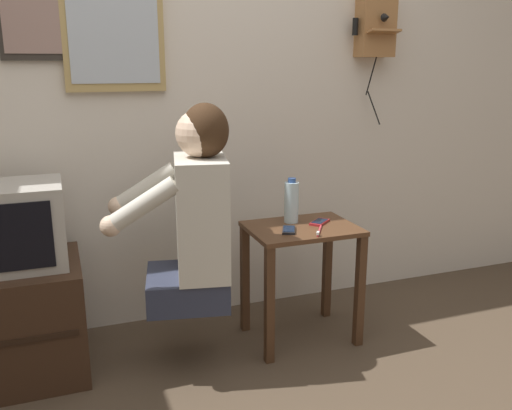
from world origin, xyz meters
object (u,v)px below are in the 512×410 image
Objects in this scene: cell_phone_spare at (320,222)px; toothbrush at (319,231)px; cell_phone_held at (289,230)px; water_bottle at (291,202)px; framed_picture at (31,10)px; wall_phone_antique at (376,23)px; wall_mirror at (112,6)px; person at (195,213)px.

toothbrush is at bearing -67.56° from cell_phone_spare.
water_bottle is at bearing 87.01° from cell_phone_held.
water_bottle is at bearing -43.80° from toothbrush.
cell_phone_spare is (1.25, -0.43, -1.00)m from framed_picture.
cell_phone_held is at bearing -117.82° from water_bottle.
cell_phone_spare is (-0.51, -0.39, -0.98)m from wall_phone_antique.
wall_phone_antique reaches higher than water_bottle.
cell_phone_spare is at bearing -19.00° from framed_picture.
wall_phone_antique is 0.98× the size of wall_mirror.
cell_phone_held is at bearing -110.69° from cell_phone_spare.
water_bottle reaches higher than toothbrush.
cell_phone_held is 0.61× the size of water_bottle.
person is 0.67m from cell_phone_spare.
toothbrush is (0.58, -0.07, -0.13)m from person.
framed_picture is 1.54m from cell_phone_held.
framed_picture is 1.94× the size of water_bottle.
wall_mirror is at bearing 155.07° from water_bottle.
cell_phone_held is 0.14m from toothbrush.
toothbrush reaches higher than cell_phone_spare.
person reaches higher than cell_phone_held.
framed_picture is 0.36m from wall_mirror.
water_bottle is 0.24m from toothbrush.
wall_phone_antique is 1.76m from framed_picture.
wall_phone_antique is at bearing -105.55° from toothbrush.
water_bottle reaches higher than cell_phone_spare.
toothbrush is at bearing -25.79° from framed_picture.
framed_picture is at bearing 162.19° from water_bottle.
cell_phone_spare is at bearing -142.59° from wall_phone_antique.
framed_picture is 3.27× the size of cell_phone_spare.
toothbrush is (-0.07, -0.14, 0.00)m from cell_phone_spare.
framed_picture is 1.66m from cell_phone_spare.
wall_phone_antique is at bearing 26.78° from water_bottle.
cell_phone_spare is (0.90, -0.43, -1.03)m from wall_mirror.
cell_phone_spare is at bearing -85.44° from toothbrush.
person reaches higher than water_bottle.
person is 1.17m from framed_picture.
wall_mirror is 1.34m from cell_phone_held.
toothbrush is (-0.58, -0.53, -0.98)m from wall_phone_antique.
wall_mirror is at bearing 178.34° from wall_phone_antique.
person is 2.06× the size of framed_picture.
toothbrush reaches higher than cell_phone_held.
framed_picture is (-0.60, 0.50, 0.87)m from person.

